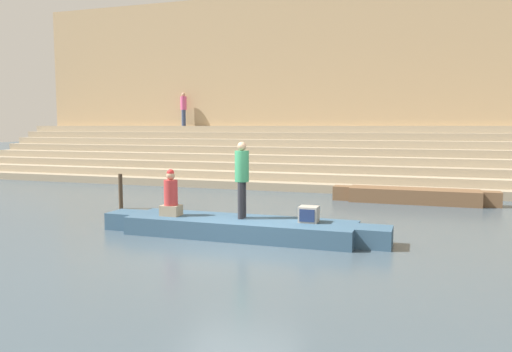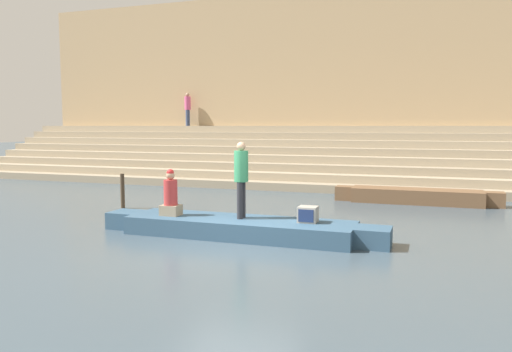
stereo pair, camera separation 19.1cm
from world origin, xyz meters
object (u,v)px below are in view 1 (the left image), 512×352
at_px(tv_set, 309,214).
at_px(person_on_steps, 184,107).
at_px(mooring_post, 121,191).
at_px(moored_boat_shore, 413,195).
at_px(person_rowing, 171,197).
at_px(person_standing, 242,174).
at_px(rowboat_main, 240,227).

height_order(tv_set, person_on_steps, person_on_steps).
xyz_separation_m(mooring_post, person_on_steps, (-3.22, 10.84, 3.07)).
bearing_deg(mooring_post, moored_boat_shore, 25.41).
xyz_separation_m(person_rowing, moored_boat_shore, (5.53, 6.81, -0.63)).
xyz_separation_m(person_standing, person_rowing, (-1.76, -0.21, -0.59)).
bearing_deg(moored_boat_shore, rowboat_main, -120.35).
bearing_deg(person_on_steps, mooring_post, -120.66).
relative_size(rowboat_main, tv_set, 16.32).
xyz_separation_m(person_rowing, mooring_post, (-3.20, 2.66, -0.33)).
relative_size(tv_set, person_on_steps, 0.24).
bearing_deg(rowboat_main, person_rowing, -178.52).
xyz_separation_m(tv_set, person_on_steps, (-9.79, 13.26, 3.02)).
xyz_separation_m(person_rowing, tv_set, (3.37, 0.24, -0.28)).
bearing_deg(rowboat_main, person_standing, 73.90).
height_order(rowboat_main, person_standing, person_standing).
relative_size(mooring_post, person_on_steps, 0.63).
bearing_deg(rowboat_main, mooring_post, 150.30).
distance_m(rowboat_main, person_rowing, 1.87).
bearing_deg(mooring_post, rowboat_main, -27.18).
distance_m(tv_set, person_on_steps, 16.75).
xyz_separation_m(rowboat_main, person_rowing, (-1.74, -0.12, 0.66)).
distance_m(person_rowing, moored_boat_shore, 8.79).
height_order(rowboat_main, tv_set, tv_set).
bearing_deg(person_standing, person_on_steps, 115.75).
relative_size(person_standing, mooring_post, 1.64).
bearing_deg(person_on_steps, moored_boat_shore, -76.44).
bearing_deg(person_rowing, moored_boat_shore, 39.78).
relative_size(rowboat_main, mooring_post, 6.31).
relative_size(tv_set, moored_boat_shore, 0.08).
distance_m(tv_set, mooring_post, 7.00).
distance_m(moored_boat_shore, person_on_steps, 14.10).
bearing_deg(rowboat_main, tv_set, 1.72).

